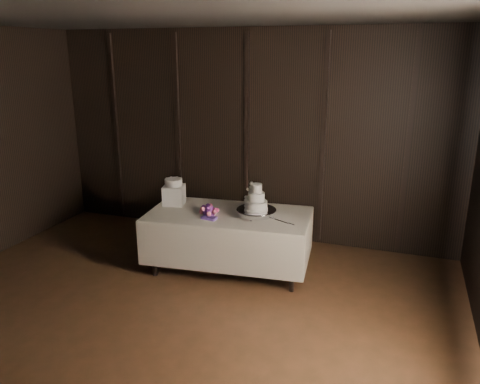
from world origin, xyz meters
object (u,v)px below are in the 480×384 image
object	(u,v)px
box_pedestal	(174,195)
small_cake	(174,182)
cake_stand	(256,213)
wedding_cake	(254,200)
bouquet	(209,211)
display_table	(229,239)

from	to	relation	value
box_pedestal	small_cake	xyz separation A→B (m)	(0.00, 0.00, 0.17)
cake_stand	wedding_cake	distance (m)	0.17
box_pedestal	small_cake	distance (m)	0.17
cake_stand	box_pedestal	size ratio (longest dim) A/B	1.86
wedding_cake	box_pedestal	bearing A→B (deg)	-171.22
bouquet	small_cake	world-z (taller)	small_cake
display_table	cake_stand	bearing A→B (deg)	-4.78
cake_stand	bouquet	bearing A→B (deg)	-163.86
wedding_cake	box_pedestal	size ratio (longest dim) A/B	1.22
bouquet	small_cake	xyz separation A→B (m)	(-0.60, 0.26, 0.23)
cake_stand	bouquet	world-z (taller)	bouquet
display_table	wedding_cake	world-z (taller)	wedding_cake
wedding_cake	display_table	bearing A→B (deg)	-166.54
cake_stand	box_pedestal	bearing A→B (deg)	175.14
wedding_cake	bouquet	xyz separation A→B (m)	(-0.53, -0.15, -0.15)
small_cake	wedding_cake	bearing A→B (deg)	-5.63
display_table	small_cake	distance (m)	1.03
bouquet	small_cake	size ratio (longest dim) A/B	1.71
cake_stand	display_table	bearing A→B (deg)	-178.74
display_table	wedding_cake	distance (m)	0.65
box_pedestal	small_cake	bearing A→B (deg)	0.00
cake_stand	wedding_cake	size ratio (longest dim) A/B	1.52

